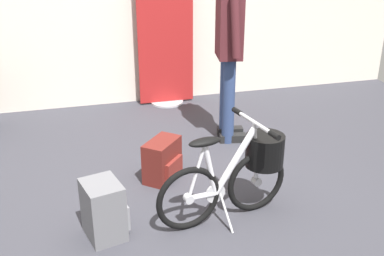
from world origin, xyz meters
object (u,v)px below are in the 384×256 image
floor_banner_stand (166,42)px  backpack_on_floor (104,210)px  visitor_near_wall (229,41)px  handbag_on_floor (163,160)px  folding_bike_foreground (241,169)px

floor_banner_stand → backpack_on_floor: size_ratio=4.09×
visitor_near_wall → handbag_on_floor: 1.21m
folding_bike_foreground → floor_banner_stand: bearing=90.0°
backpack_on_floor → handbag_on_floor: size_ratio=1.05×
backpack_on_floor → handbag_on_floor: 0.81m
backpack_on_floor → handbag_on_floor: bearing=50.9°
backpack_on_floor → folding_bike_foreground: bearing=0.3°
floor_banner_stand → folding_bike_foreground: bearing=-90.0°
floor_banner_stand → backpack_on_floor: (-0.91, -2.31, -0.50)m
visitor_near_wall → backpack_on_floor: visitor_near_wall is taller
folding_bike_foreground → handbag_on_floor: (-0.40, 0.62, -0.18)m
folding_bike_foreground → backpack_on_floor: folding_bike_foreground is taller
handbag_on_floor → backpack_on_floor: bearing=-129.1°
folding_bike_foreground → visitor_near_wall: bearing=74.9°
folding_bike_foreground → handbag_on_floor: bearing=123.0°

